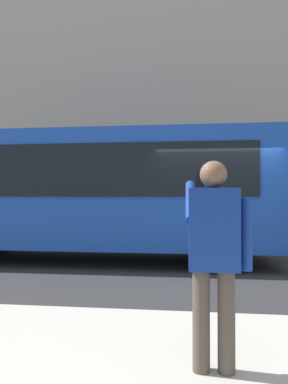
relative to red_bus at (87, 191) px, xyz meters
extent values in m
plane|color=#2B2B2D|center=(-3.01, 0.51, -1.68)|extent=(60.00, 60.00, 0.00)
cube|color=#A89E8E|center=(-3.01, -6.29, 4.32)|extent=(28.00, 0.80, 12.00)
cube|color=#1947AD|center=(-0.02, -0.01, 0.02)|extent=(9.00, 2.50, 2.60)
cube|color=black|center=(-0.02, 1.25, 0.42)|extent=(7.60, 0.06, 1.10)
cylinder|color=black|center=(-3.02, -1.11, -1.18)|extent=(1.00, 0.28, 1.00)
cylinder|color=black|center=(-3.02, 1.09, -1.18)|extent=(1.00, 0.28, 1.00)
cylinder|color=#4C4238|center=(-2.71, 5.48, -1.12)|extent=(0.14, 0.14, 0.82)
cylinder|color=#4C4238|center=(-2.51, 5.48, -1.12)|extent=(0.14, 0.14, 0.82)
cube|color=navy|center=(-2.61, 5.48, -0.38)|extent=(0.40, 0.24, 0.66)
sphere|color=brown|center=(-2.61, 5.48, 0.06)|extent=(0.22, 0.22, 0.22)
cylinder|color=navy|center=(-2.87, 5.48, -0.42)|extent=(0.09, 0.09, 0.58)
cylinder|color=navy|center=(-2.43, 5.32, -0.16)|extent=(0.09, 0.48, 0.37)
cube|color=black|center=(-2.51, 5.18, 0.04)|extent=(0.07, 0.01, 0.14)
camera|label=1|loc=(-2.39, 8.40, -0.11)|focal=33.25mm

